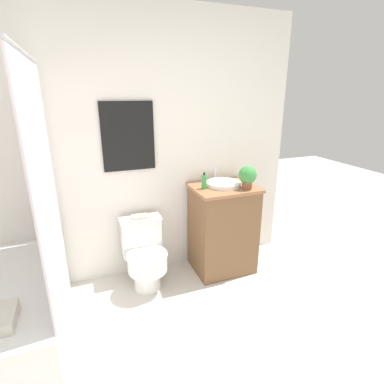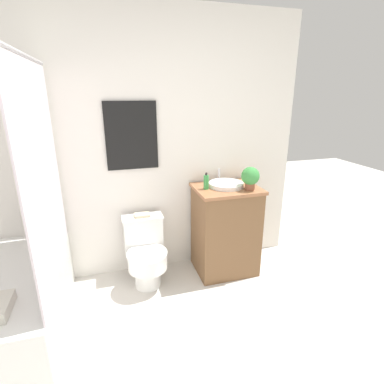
% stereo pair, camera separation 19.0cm
% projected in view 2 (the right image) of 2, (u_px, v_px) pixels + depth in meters
% --- Properties ---
extents(wall_back, '(3.44, 0.07, 2.50)m').
position_uv_depth(wall_back, '(125.00, 150.00, 2.77)').
color(wall_back, white).
rests_on(wall_back, ground_plane).
extents(shower_area, '(0.64, 1.33, 1.98)m').
position_uv_depth(shower_area, '(20.00, 300.00, 2.20)').
color(shower_area, white).
rests_on(shower_area, ground_plane).
extents(toilet, '(0.38, 0.51, 0.64)m').
position_uv_depth(toilet, '(146.00, 252.00, 2.83)').
color(toilet, white).
rests_on(toilet, ground_plane).
extents(vanity, '(0.61, 0.50, 0.90)m').
position_uv_depth(vanity, '(225.00, 229.00, 3.00)').
color(vanity, brown).
rests_on(vanity, ground_plane).
extents(sink, '(0.33, 0.37, 0.13)m').
position_uv_depth(sink, '(226.00, 184.00, 2.87)').
color(sink, white).
rests_on(sink, vanity).
extents(soap_bottle, '(0.05, 0.05, 0.16)m').
position_uv_depth(soap_bottle, '(206.00, 182.00, 2.79)').
color(soap_bottle, green).
rests_on(soap_bottle, vanity).
extents(potted_plant, '(0.17, 0.17, 0.22)m').
position_uv_depth(potted_plant, '(250.00, 177.00, 2.75)').
color(potted_plant, brown).
rests_on(potted_plant, vanity).
extents(book_on_tank, '(0.15, 0.10, 0.02)m').
position_uv_depth(book_on_tank, '(142.00, 215.00, 2.84)').
color(book_on_tank, beige).
rests_on(book_on_tank, toilet).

